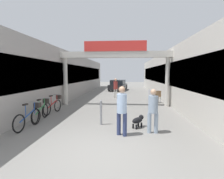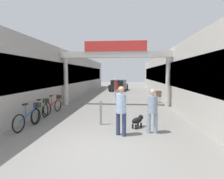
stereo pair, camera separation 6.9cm
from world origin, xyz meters
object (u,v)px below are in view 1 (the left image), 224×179
(pedestrian_companion, at_px, (153,108))
(bicycle_green_second, at_px, (42,110))
(bicycle_red_third, at_px, (54,105))
(pedestrian_with_dog, at_px, (122,108))
(cafe_chair_wood_nearer, at_px, (158,95))
(parked_car_black, at_px, (118,85))
(pedestrian_carrying_crate, at_px, (116,87))
(cafe_chair_aluminium_farther, at_px, (151,94))
(bicycle_blue_nearest, at_px, (30,117))
(dog_on_leash, at_px, (138,120))
(bollard_post_metal, at_px, (101,112))

(pedestrian_companion, relative_size, bicycle_green_second, 0.93)
(bicycle_green_second, height_order, bicycle_red_third, same)
(pedestrian_with_dog, height_order, bicycle_green_second, pedestrian_with_dog)
(bicycle_green_second, height_order, cafe_chair_wood_nearer, bicycle_green_second)
(parked_car_black, bearing_deg, pedestrian_carrying_crate, -88.98)
(parked_car_black, bearing_deg, pedestrian_with_dog, -86.80)
(pedestrian_with_dog, height_order, cafe_chair_aluminium_farther, pedestrian_with_dog)
(parked_car_black, bearing_deg, bicycle_blue_nearest, -99.93)
(pedestrian_companion, distance_m, parked_car_black, 15.88)
(bicycle_green_second, height_order, parked_car_black, parked_car_black)
(pedestrian_with_dog, relative_size, pedestrian_companion, 1.07)
(parked_car_black, bearing_deg, cafe_chair_wood_nearer, -70.24)
(bicycle_red_third, relative_size, cafe_chair_aluminium_farther, 1.89)
(bicycle_green_second, xyz_separation_m, cafe_chair_aluminium_farther, (5.80, 6.11, 0.10))
(pedestrian_companion, bearing_deg, bicycle_green_second, 163.71)
(bicycle_green_second, bearing_deg, pedestrian_with_dog, -25.12)
(bicycle_blue_nearest, xyz_separation_m, cafe_chair_aluminium_farther, (5.69, 7.27, 0.10))
(cafe_chair_wood_nearer, bearing_deg, bicycle_green_second, -140.00)
(pedestrian_carrying_crate, height_order, dog_on_leash, pedestrian_carrying_crate)
(pedestrian_with_dog, height_order, dog_on_leash, pedestrian_with_dog)
(pedestrian_with_dog, distance_m, cafe_chair_wood_nearer, 7.30)
(pedestrian_carrying_crate, height_order, bicycle_green_second, pedestrian_carrying_crate)
(bicycle_blue_nearest, relative_size, cafe_chair_aluminium_farther, 1.90)
(cafe_chair_aluminium_farther, bearing_deg, pedestrian_companion, -97.49)
(dog_on_leash, bearing_deg, bicycle_red_third, 153.23)
(pedestrian_with_dog, xyz_separation_m, cafe_chair_aluminium_farther, (2.08, 7.85, -0.42))
(cafe_chair_wood_nearer, bearing_deg, bollard_post_metal, -120.10)
(pedestrian_carrying_crate, relative_size, bollard_post_metal, 1.66)
(bicycle_red_third, bearing_deg, bicycle_blue_nearest, -87.37)
(pedestrian_carrying_crate, relative_size, cafe_chair_aluminium_farther, 1.92)
(pedestrian_carrying_crate, relative_size, dog_on_leash, 2.69)
(pedestrian_carrying_crate, distance_m, bollard_post_metal, 7.75)
(pedestrian_companion, height_order, pedestrian_carrying_crate, pedestrian_carrying_crate)
(dog_on_leash, height_order, cafe_chair_aluminium_farther, cafe_chair_aluminium_farther)
(cafe_chair_wood_nearer, bearing_deg, bicycle_blue_nearest, -133.69)
(dog_on_leash, bearing_deg, pedestrian_with_dog, -123.64)
(bicycle_red_third, xyz_separation_m, cafe_chair_wood_nearer, (6.14, 3.76, 0.10))
(bicycle_blue_nearest, relative_size, bollard_post_metal, 1.64)
(dog_on_leash, relative_size, bicycle_red_third, 0.38)
(bicycle_green_second, bearing_deg, cafe_chair_wood_nearer, 40.00)
(bicycle_blue_nearest, height_order, parked_car_black, parked_car_black)
(pedestrian_companion, xyz_separation_m, dog_on_leash, (-0.47, 0.59, -0.60))
(pedestrian_companion, xyz_separation_m, bicycle_green_second, (-4.81, 1.41, -0.46))
(dog_on_leash, relative_size, cafe_chair_aluminium_farther, 0.71)
(pedestrian_companion, bearing_deg, bicycle_red_third, 150.01)
(cafe_chair_aluminium_farther, bearing_deg, bollard_post_metal, -114.05)
(pedestrian_with_dog, xyz_separation_m, bollard_post_metal, (-0.89, 1.20, -0.44))
(bicycle_green_second, xyz_separation_m, bicycle_red_third, (-0.01, 1.38, 0.00))
(pedestrian_with_dog, relative_size, dog_on_leash, 2.65)
(dog_on_leash, xyz_separation_m, parked_car_black, (-1.52, 15.16, 0.35))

